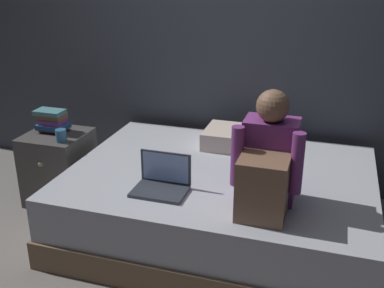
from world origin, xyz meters
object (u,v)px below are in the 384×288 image
(nightstand, at_px, (59,167))
(person_sitting, at_px, (267,164))
(bed, at_px, (220,203))
(laptop, at_px, (162,181))
(mug, at_px, (61,135))
(pillow, at_px, (243,139))
(book_stack, at_px, (52,121))

(nightstand, xyz_separation_m, person_sitting, (1.65, -0.46, 0.45))
(nightstand, bearing_deg, bed, -4.07)
(bed, bearing_deg, laptop, -126.41)
(person_sitting, relative_size, mug, 7.28)
(nightstand, bearing_deg, mug, -42.69)
(laptop, bearing_deg, nightstand, 155.96)
(pillow, bearing_deg, bed, -96.79)
(nightstand, xyz_separation_m, mug, (0.13, -0.12, 0.32))
(bed, relative_size, pillow, 3.57)
(laptop, relative_size, book_stack, 1.37)
(bed, xyz_separation_m, pillow, (0.05, 0.45, 0.30))
(mug, bearing_deg, bed, 1.34)
(person_sitting, height_order, laptop, person_sitting)
(nightstand, relative_size, person_sitting, 0.84)
(book_stack, bearing_deg, mug, -43.25)
(bed, relative_size, laptop, 6.25)
(person_sitting, relative_size, book_stack, 2.81)
(laptop, bearing_deg, bed, 53.59)
(nightstand, distance_m, laptop, 1.15)
(person_sitting, bearing_deg, nightstand, 164.55)
(bed, bearing_deg, nightstand, 175.93)
(pillow, xyz_separation_m, book_stack, (-1.40, -0.31, 0.10))
(laptop, distance_m, pillow, 0.88)
(pillow, bearing_deg, laptop, -111.64)
(nightstand, relative_size, book_stack, 2.36)
(bed, height_order, pillow, pillow)
(mug, bearing_deg, person_sitting, -12.47)
(person_sitting, distance_m, book_stack, 1.77)
(bed, bearing_deg, pillow, 83.21)
(nightstand, distance_m, person_sitting, 1.77)
(bed, bearing_deg, mug, -178.66)
(bed, height_order, nightstand, nightstand)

